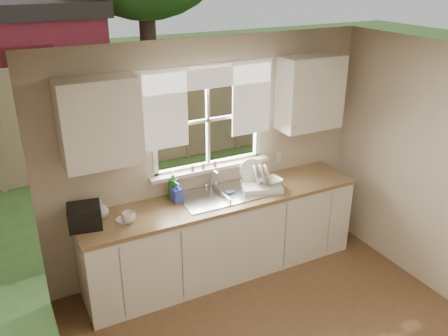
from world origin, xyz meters
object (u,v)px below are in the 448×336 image
dish_rack (261,183)px  cup (129,217)px  soap_bottle_a (173,185)px  black_appliance (84,216)px

dish_rack → cup: 1.48m
dish_rack → cup: (-1.48, -0.06, -0.02)m
soap_bottle_a → cup: soap_bottle_a is taller
cup → black_appliance: (-0.38, 0.10, 0.06)m
cup → black_appliance: bearing=163.5°
soap_bottle_a → black_appliance: (-0.94, -0.17, -0.05)m
dish_rack → cup: size_ratio=3.81×
soap_bottle_a → black_appliance: 0.96m
dish_rack → black_appliance: size_ratio=1.70×
black_appliance → soap_bottle_a: bearing=19.6°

